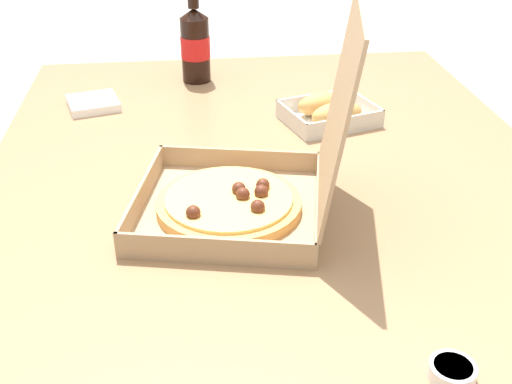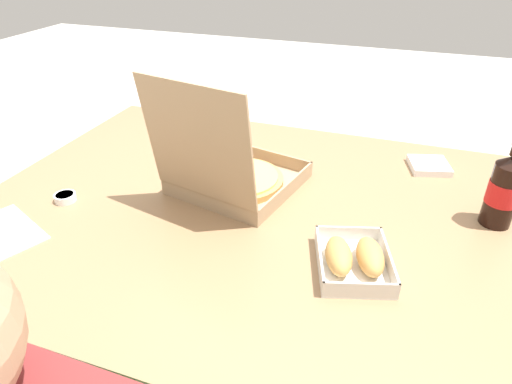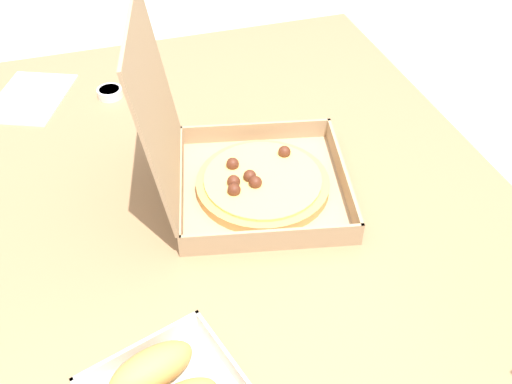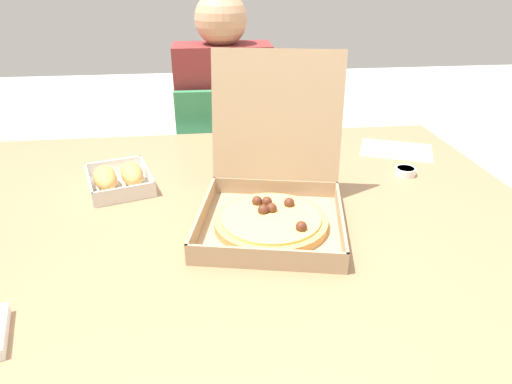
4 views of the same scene
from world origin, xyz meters
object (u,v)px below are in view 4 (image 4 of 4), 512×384
Objects in this scene: chair at (226,168)px; paper_menu at (396,150)px; dipping_sauce_cup at (405,171)px; bread_side_box at (119,178)px; diner_person at (224,115)px; pizza_box_open at (272,200)px.

chair is 3.95× the size of paper_menu.
bread_side_box is at bearing 178.73° from dipping_sauce_cup.
pizza_box_open is at bearing -86.25° from diner_person.
dipping_sauce_cup is at bearing -54.53° from chair.
chair reaches higher than paper_menu.
chair is at bearing 160.58° from paper_menu.
diner_person is at bearing 123.13° from dipping_sauce_cup.
diner_person is at bearing 89.25° from chair.
diner_person is 0.73m from paper_menu.
pizza_box_open is 0.58m from paper_menu.
pizza_box_open reaches higher than paper_menu.
pizza_box_open is (0.06, -0.90, 0.08)m from diner_person.
paper_menu is (0.81, 0.16, -0.02)m from bread_side_box.
bread_side_box is 0.76m from dipping_sauce_cup.
pizza_box_open is 0.42m from bread_side_box.
chair is at bearing 64.14° from bread_side_box.
pizza_box_open is at bearing -85.94° from chair.
chair is 0.83m from dipping_sauce_cup.
diner_person reaches higher than chair.
diner_person is at bearing 93.75° from pizza_box_open.
pizza_box_open is 7.27× the size of dipping_sauce_cup.
chair reaches higher than dipping_sauce_cup.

